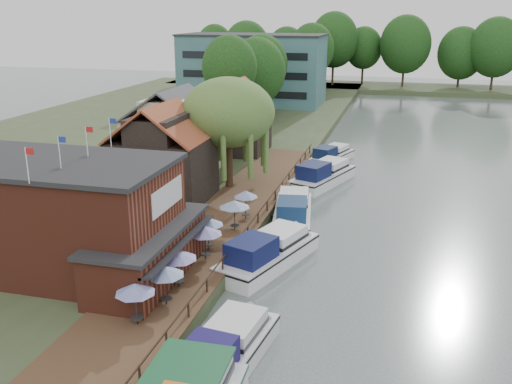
% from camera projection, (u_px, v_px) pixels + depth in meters
% --- Properties ---
extents(ground, '(260.00, 260.00, 0.00)m').
position_uv_depth(ground, '(300.00, 304.00, 34.82)').
color(ground, '#4C5855').
rests_on(ground, ground).
extents(land_bank, '(50.00, 140.00, 1.00)m').
position_uv_depth(land_bank, '(124.00, 144.00, 74.25)').
color(land_bank, '#384728').
rests_on(land_bank, ground).
extents(quay_deck, '(6.00, 50.00, 0.10)m').
position_uv_depth(quay_deck, '(226.00, 221.00, 45.67)').
color(quay_deck, '#47301E').
rests_on(quay_deck, land_bank).
extents(quay_rail, '(0.20, 49.00, 1.00)m').
position_uv_depth(quay_rail, '(260.00, 216.00, 45.34)').
color(quay_rail, black).
rests_on(quay_rail, land_bank).
extents(pub, '(20.00, 11.00, 7.30)m').
position_uv_depth(pub, '(81.00, 218.00, 35.92)').
color(pub, maroon).
rests_on(pub, land_bank).
extents(hotel_block, '(25.40, 12.40, 12.30)m').
position_uv_depth(hotel_block, '(253.00, 69.00, 102.51)').
color(hotel_block, '#38666B').
rests_on(hotel_block, land_bank).
extents(cottage_a, '(8.60, 7.60, 8.50)m').
position_uv_depth(cottage_a, '(162.00, 153.00, 49.80)').
color(cottage_a, black).
rests_on(cottage_a, land_bank).
extents(cottage_b, '(9.60, 8.60, 8.50)m').
position_uv_depth(cottage_b, '(175.00, 129.00, 59.74)').
color(cottage_b, beige).
rests_on(cottage_b, land_bank).
extents(cottage_c, '(7.60, 7.60, 8.50)m').
position_uv_depth(cottage_c, '(236.00, 116.00, 67.05)').
color(cottage_c, black).
rests_on(cottage_c, land_bank).
extents(willow, '(8.60, 8.60, 10.43)m').
position_uv_depth(willow, '(229.00, 133.00, 53.01)').
color(willow, '#476B2D').
rests_on(willow, land_bank).
extents(umbrella_0, '(2.17, 2.17, 2.38)m').
position_uv_depth(umbrella_0, '(136.00, 304.00, 30.14)').
color(umbrella_0, navy).
rests_on(umbrella_0, quay_deck).
extents(umbrella_1, '(2.23, 2.23, 2.38)m').
position_uv_depth(umbrella_1, '(165.00, 285.00, 32.17)').
color(umbrella_1, navy).
rests_on(umbrella_1, quay_deck).
extents(umbrella_2, '(2.39, 2.39, 2.38)m').
position_uv_depth(umbrella_2, '(178.00, 269.00, 34.28)').
color(umbrella_2, '#201A91').
rests_on(umbrella_2, quay_deck).
extents(umbrella_3, '(2.32, 2.32, 2.38)m').
position_uv_depth(umbrella_3, '(205.00, 243.00, 38.07)').
color(umbrella_3, navy).
rests_on(umbrella_3, quay_deck).
extents(umbrella_4, '(2.17, 2.17, 2.38)m').
position_uv_depth(umbrella_4, '(208.00, 233.00, 39.70)').
color(umbrella_4, navy).
rests_on(umbrella_4, quay_deck).
extents(umbrella_5, '(2.38, 2.38, 2.38)m').
position_uv_depth(umbrella_5, '(235.00, 215.00, 43.23)').
color(umbrella_5, '#1A4991').
rests_on(umbrella_5, quay_deck).
extents(umbrella_6, '(1.96, 1.96, 2.38)m').
position_uv_depth(umbrella_6, '(246.00, 205.00, 45.59)').
color(umbrella_6, navy).
rests_on(umbrella_6, quay_deck).
extents(cruiser_0, '(4.47, 10.42, 2.45)m').
position_uv_depth(cruiser_0, '(223.00, 348.00, 28.03)').
color(cruiser_0, silver).
rests_on(cruiser_0, ground).
extents(cruiser_1, '(6.76, 11.23, 2.62)m').
position_uv_depth(cruiser_1, '(268.00, 248.00, 39.68)').
color(cruiser_1, white).
rests_on(cruiser_1, ground).
extents(cruiser_2, '(4.99, 10.89, 2.57)m').
position_uv_depth(cruiser_2, '(293.00, 208.00, 47.94)').
color(cruiser_2, white).
rests_on(cruiser_2, ground).
extents(cruiser_3, '(6.74, 11.18, 2.61)m').
position_uv_depth(cruiser_3, '(323.00, 172.00, 58.53)').
color(cruiser_3, white).
rests_on(cruiser_3, ground).
extents(cruiser_4, '(5.58, 9.41, 2.13)m').
position_uv_depth(cruiser_4, '(331.00, 153.00, 67.17)').
color(cruiser_4, white).
rests_on(cruiser_4, ground).
extents(bank_tree_0, '(7.13, 7.13, 13.30)m').
position_uv_depth(bank_tree_0, '(230.00, 87.00, 74.27)').
color(bank_tree_0, '#143811').
rests_on(bank_tree_0, land_bank).
extents(bank_tree_1, '(8.44, 8.44, 12.61)m').
position_uv_depth(bank_tree_1, '(257.00, 81.00, 83.19)').
color(bank_tree_1, '#143811').
rests_on(bank_tree_1, land_bank).
extents(bank_tree_2, '(8.05, 8.05, 12.77)m').
position_uv_depth(bank_tree_2, '(262.00, 75.00, 90.03)').
color(bank_tree_2, '#143811').
rests_on(bank_tree_2, land_bank).
extents(bank_tree_3, '(8.40, 8.40, 14.09)m').
position_uv_depth(bank_tree_3, '(311.00, 61.00, 108.22)').
color(bank_tree_3, '#143811').
rests_on(bank_tree_3, land_bank).
extents(bank_tree_4, '(8.88, 8.88, 12.33)m').
position_uv_depth(bank_tree_4, '(303.00, 62.00, 116.19)').
color(bank_tree_4, '#143811').
rests_on(bank_tree_4, land_bank).
extents(bank_tree_5, '(8.64, 8.64, 12.91)m').
position_uv_depth(bank_tree_5, '(308.00, 58.00, 122.44)').
color(bank_tree_5, '#143811').
rests_on(bank_tree_5, land_bank).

